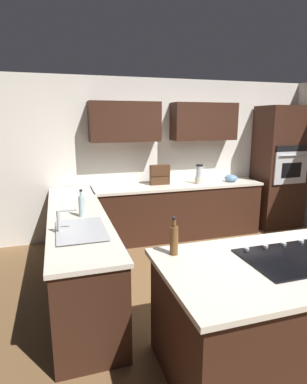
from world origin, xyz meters
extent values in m
plane|color=brown|center=(0.00, 0.00, 0.00)|extent=(14.00, 14.00, 0.00)
cube|color=white|center=(0.00, -2.10, 1.30)|extent=(6.00, 0.10, 2.60)
cube|color=#381E14|center=(-0.40, -1.88, 1.91)|extent=(1.10, 0.34, 0.61)
cube|color=#381E14|center=(0.95, -1.88, 1.91)|extent=(1.10, 0.34, 0.61)
cube|color=#381E14|center=(0.10, -1.72, 0.43)|extent=(2.80, 0.60, 0.86)
cube|color=silver|center=(0.10, -1.72, 0.88)|extent=(2.84, 0.64, 0.04)
cube|color=#381E14|center=(1.82, -0.55, 0.43)|extent=(0.60, 2.90, 0.86)
cube|color=silver|center=(1.82, -0.55, 0.88)|extent=(0.64, 2.94, 0.04)
cube|color=#381E14|center=(0.31, 1.21, 0.43)|extent=(2.00, 0.99, 0.86)
cube|color=silver|center=(0.31, 1.21, 0.88)|extent=(2.08, 1.07, 0.04)
cube|color=#381E14|center=(-1.85, -1.72, 1.09)|extent=(0.80, 0.60, 2.18)
cube|color=silver|center=(-1.85, -1.41, 1.13)|extent=(0.66, 0.03, 0.56)
cube|color=black|center=(-1.85, -1.39, 1.09)|extent=(0.40, 0.01, 0.26)
cube|color=black|center=(-1.85, -1.41, 1.46)|extent=(0.66, 0.02, 0.11)
cylinder|color=silver|center=(-1.85, -1.37, 1.35)|extent=(0.56, 0.02, 0.02)
cube|color=#515456|center=(1.82, -0.07, 0.91)|extent=(0.40, 0.30, 0.02)
cube|color=#515456|center=(1.82, 0.27, 0.91)|extent=(0.40, 0.30, 0.02)
cube|color=#B7BABF|center=(1.82, 0.10, 0.92)|extent=(0.46, 0.70, 0.01)
cylinder|color=#B7BABF|center=(2.02, 0.10, 1.01)|extent=(0.03, 0.03, 0.22)
cylinder|color=#B7BABF|center=(1.94, 0.10, 1.12)|extent=(0.18, 0.02, 0.02)
cube|color=black|center=(0.31, 1.21, 0.91)|extent=(0.76, 0.56, 0.01)
cylinder|color=#B2B2B7|center=(0.04, 0.98, 0.92)|extent=(0.04, 0.04, 0.02)
cylinder|color=#B2B2B7|center=(0.22, 0.98, 0.92)|extent=(0.04, 0.04, 0.02)
cylinder|color=#B2B2B7|center=(0.40, 0.98, 0.92)|extent=(0.04, 0.04, 0.02)
cylinder|color=#B2B2B7|center=(0.58, 0.98, 0.92)|extent=(0.04, 0.04, 0.02)
cylinder|color=beige|center=(-0.25, -1.67, 0.96)|extent=(0.15, 0.15, 0.11)
cylinder|color=silver|center=(-0.25, -1.67, 1.10)|extent=(0.11, 0.11, 0.19)
cylinder|color=black|center=(-0.25, -1.67, 1.21)|extent=(0.12, 0.12, 0.03)
ellipsoid|color=#668CB2|center=(-0.85, -1.67, 0.96)|extent=(0.23, 0.23, 0.12)
cube|color=#472B19|center=(0.40, -1.80, 1.06)|extent=(0.32, 0.10, 0.33)
cube|color=#472B19|center=(0.40, -1.75, 1.06)|extent=(0.31, 0.02, 0.02)
cylinder|color=silver|center=(1.77, -0.38, 1.01)|extent=(0.07, 0.07, 0.23)
cylinder|color=silver|center=(1.77, -0.38, 1.16)|extent=(0.03, 0.03, 0.06)
cylinder|color=black|center=(1.77, -0.38, 1.20)|extent=(0.03, 0.03, 0.02)
cylinder|color=brown|center=(1.16, 0.85, 1.01)|extent=(0.07, 0.07, 0.23)
cylinder|color=brown|center=(1.16, 0.85, 1.16)|extent=(0.03, 0.03, 0.06)
cylinder|color=black|center=(1.16, 0.85, 1.20)|extent=(0.03, 0.03, 0.02)
camera|label=1|loc=(2.00, 3.02, 1.94)|focal=29.46mm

